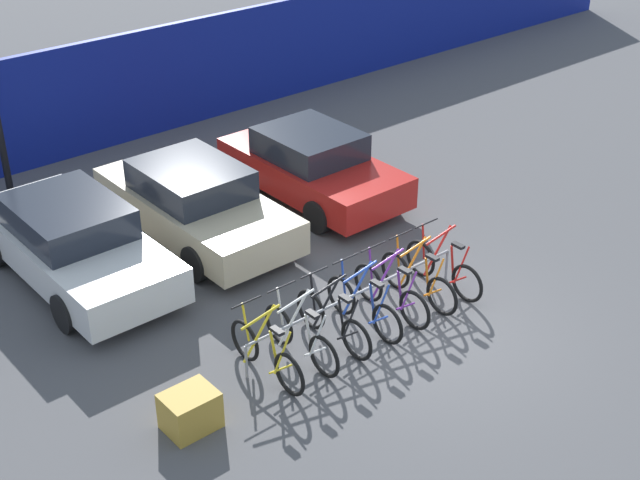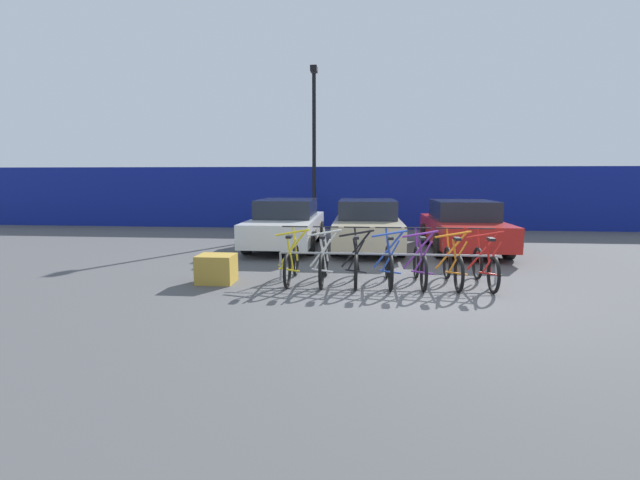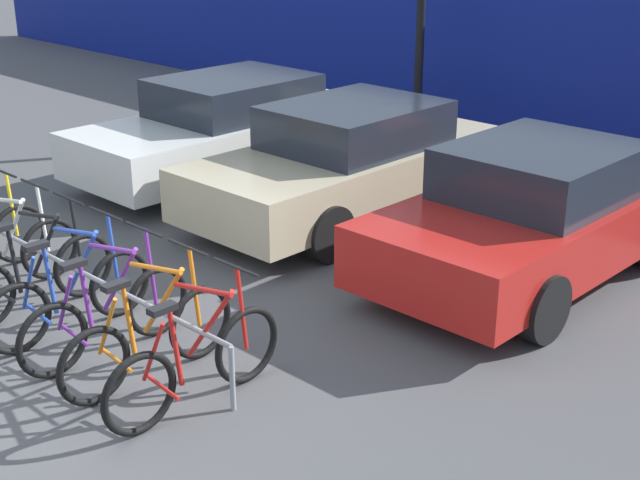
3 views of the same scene
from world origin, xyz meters
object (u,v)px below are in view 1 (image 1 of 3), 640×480
object	(u,v)px
bicycle_purple	(391,294)
cargo_crate	(190,411)
bike_rack	(355,298)
bicycle_white	(301,337)
car_red	(312,166)
bicycle_blue	(364,307)
bicycle_orange	(418,280)
car_beige	(195,202)
bicycle_red	(443,268)
car_white	(73,242)
bicycle_black	(333,322)
bicycle_yellow	(266,354)

from	to	relation	value
bicycle_purple	cargo_crate	bearing A→B (deg)	-177.41
bike_rack	bicycle_white	xyz separation A→B (m)	(-1.21, -0.15, -0.12)
car_red	bicycle_blue	bearing A→B (deg)	-119.79
bicycle_orange	car_beige	world-z (taller)	car_beige
bicycle_purple	bicycle_red	bearing A→B (deg)	-0.78
bicycle_orange	bicycle_red	size ratio (longest dim) A/B	1.00
bicycle_blue	car_white	size ratio (longest dim) A/B	0.38
bike_rack	bicycle_blue	size ratio (longest dim) A/B	2.47
bike_rack	car_white	size ratio (longest dim) A/B	0.94
bicycle_black	cargo_crate	size ratio (longest dim) A/B	2.44
bicycle_white	cargo_crate	size ratio (longest dim) A/B	2.44
bicycle_yellow	car_red	xyz separation A→B (m)	(4.18, 4.01, 0.31)
bicycle_orange	car_beige	xyz separation A→B (m)	(-1.55, 4.15, 0.31)
bicycle_orange	car_red	bearing A→B (deg)	76.52
bicycle_blue	cargo_crate	world-z (taller)	bicycle_blue
bicycle_orange	car_red	distance (m)	4.17
bike_rack	car_red	xyz separation A→B (m)	(2.34, 3.86, 0.20)
bike_rack	car_red	bearing A→B (deg)	58.75
bike_rack	cargo_crate	world-z (taller)	bike_rack
bicycle_orange	bicycle_yellow	bearing A→B (deg)	-178.13
bike_rack	bicycle_red	distance (m)	1.85
bicycle_orange	car_beige	bearing A→B (deg)	112.41
bicycle_red	bicycle_orange	bearing A→B (deg)	178.42
bicycle_black	car_white	size ratio (longest dim) A/B	0.38
bicycle_orange	bicycle_white	bearing A→B (deg)	-178.13
bicycle_red	car_red	distance (m)	4.06
bike_rack	bicycle_blue	world-z (taller)	bicycle_blue
bicycle_white	bicycle_blue	distance (m)	1.25
bicycle_blue	car_beige	bearing A→B (deg)	94.82
bicycle_black	car_red	distance (m)	4.97
car_red	cargo_crate	size ratio (longest dim) A/B	5.74
bicycle_white	bicycle_black	distance (m)	0.63
bicycle_red	bike_rack	bearing A→B (deg)	173.80
bicycle_yellow	bicycle_purple	xyz separation A→B (m)	(2.47, 0.00, 0.00)
bicycle_yellow	bicycle_white	xyz separation A→B (m)	(0.63, 0.00, 0.00)
car_white	car_beige	bearing A→B (deg)	-2.21
bicycle_yellow	bicycle_orange	bearing A→B (deg)	-0.27
bicycle_white	bicycle_red	bearing A→B (deg)	-0.49
car_beige	car_red	bearing A→B (deg)	-2.91
bike_rack	car_beige	world-z (taller)	car_beige
bicycle_red	car_beige	world-z (taller)	car_beige
bicycle_black	bicycle_blue	world-z (taller)	same
cargo_crate	bicycle_orange	bearing A→B (deg)	2.92
bike_rack	bicycle_white	distance (m)	1.22
bicycle_orange	bicycle_red	bearing A→B (deg)	1.87
bike_rack	bicycle_purple	bearing A→B (deg)	-13.24
bicycle_white	bicycle_yellow	bearing A→B (deg)	179.51
bicycle_white	bicycle_orange	distance (m)	2.45
bicycle_purple	bicycle_blue	bearing A→B (deg)	179.22
bicycle_white	car_red	bearing A→B (deg)	48.01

